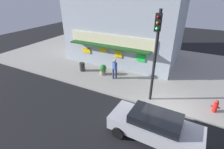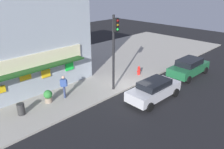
# 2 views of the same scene
# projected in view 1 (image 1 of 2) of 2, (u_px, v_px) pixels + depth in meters

# --- Properties ---
(ground_plane) EXTENTS (57.93, 57.93, 0.00)m
(ground_plane) POSITION_uv_depth(u_px,v_px,m) (166.00, 112.00, 10.37)
(ground_plane) COLOR black
(sidewalk) EXTENTS (38.62, 12.76, 0.13)m
(sidewalk) POSITION_uv_depth(u_px,v_px,m) (181.00, 72.00, 15.41)
(sidewalk) COLOR #A39E93
(sidewalk) RESTS_ON ground_plane
(corner_building) EXTENTS (10.61, 8.08, 7.77)m
(corner_building) POSITION_uv_depth(u_px,v_px,m) (127.00, 20.00, 17.07)
(corner_building) COLOR #9EA8B2
(corner_building) RESTS_ON sidewalk
(traffic_light) EXTENTS (0.32, 0.58, 5.76)m
(traffic_light) POSITION_uv_depth(u_px,v_px,m) (156.00, 47.00, 9.70)
(traffic_light) COLOR black
(traffic_light) RESTS_ON sidewalk
(fire_hydrant) EXTENTS (0.51, 0.27, 0.81)m
(fire_hydrant) POSITION_uv_depth(u_px,v_px,m) (215.00, 106.00, 10.06)
(fire_hydrant) COLOR red
(fire_hydrant) RESTS_ON sidewalk
(trash_can) EXTENTS (0.47, 0.47, 0.76)m
(trash_can) POSITION_uv_depth(u_px,v_px,m) (82.00, 67.00, 15.28)
(trash_can) COLOR #2D2D2D
(trash_can) RESTS_ON sidewalk
(pedestrian) EXTENTS (0.50, 0.46, 1.68)m
(pedestrian) POSITION_uv_depth(u_px,v_px,m) (115.00, 68.00, 13.72)
(pedestrian) COLOR navy
(pedestrian) RESTS_ON sidewalk
(potted_plant_by_doorway) EXTENTS (0.60, 0.60, 0.90)m
(potted_plant_by_doorway) POSITION_uv_depth(u_px,v_px,m) (103.00, 69.00, 14.56)
(potted_plant_by_doorway) COLOR gray
(potted_plant_by_doorway) RESTS_ON sidewalk
(parked_car_silver) EXTENTS (4.51, 2.08, 1.47)m
(parked_car_silver) POSITION_uv_depth(u_px,v_px,m) (155.00, 126.00, 8.24)
(parked_car_silver) COLOR #B7B7BC
(parked_car_silver) RESTS_ON ground_plane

